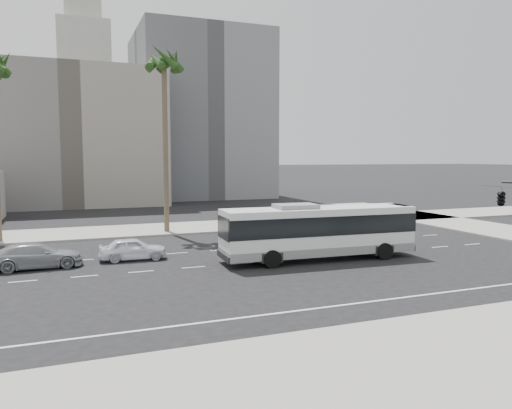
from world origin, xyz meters
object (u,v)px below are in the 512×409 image
car_b (36,256)px  traffic_signal (508,198)px  car_a (133,249)px  city_bus (319,230)px  palm_near (164,66)px

car_b → traffic_signal: traffic_signal is taller
car_a → car_b: 5.51m
city_bus → traffic_signal: (5.24, -9.25, 2.56)m
traffic_signal → city_bus: bearing=108.6°
city_bus → palm_near: palm_near is taller
traffic_signal → palm_near: palm_near is taller
traffic_signal → palm_near: (-12.04, 23.50, 9.43)m
city_bus → car_b: 16.84m
car_a → palm_near: bearing=-18.4°
city_bus → car_a: city_bus is taller
city_bus → palm_near: 19.83m
city_bus → car_a: (-10.88, 4.09, -1.16)m
traffic_signal → car_a: bearing=129.5°
car_a → car_b: (-5.50, -0.36, 0.04)m
car_b → city_bus: bearing=-105.8°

